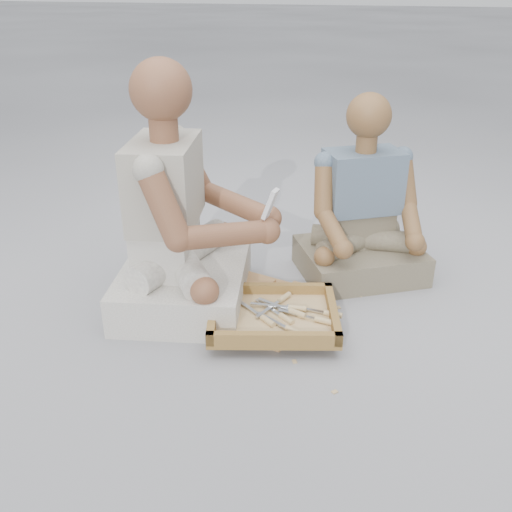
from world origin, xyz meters
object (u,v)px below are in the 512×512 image
(craftsman, at_px, (180,227))
(carved_panel, at_px, (236,299))
(tool_tray, at_px, (273,316))
(companion, at_px, (362,218))

(craftsman, bearing_deg, carved_panel, 85.56)
(carved_panel, height_order, craftsman, craftsman)
(carved_panel, bearing_deg, tool_tray, -36.62)
(companion, bearing_deg, craftsman, 4.40)
(tool_tray, bearing_deg, craftsman, 164.11)
(companion, bearing_deg, carved_panel, 13.65)
(craftsman, bearing_deg, companion, 112.49)
(craftsman, bearing_deg, tool_tray, 62.18)
(carved_panel, height_order, companion, companion)
(tool_tray, relative_size, craftsman, 0.58)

